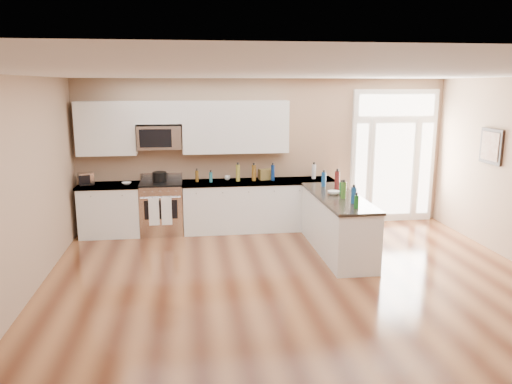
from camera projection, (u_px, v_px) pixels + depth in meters
ground at (315, 316)px, 5.91m from camera, size 8.00×8.00×0.00m
room_shell at (319, 174)px, 5.55m from camera, size 8.00×8.00×8.00m
back_cabinet_left at (111, 211)px, 9.02m from camera, size 1.10×0.66×0.94m
back_cabinet_right at (259, 207)px, 9.37m from camera, size 2.85×0.66×0.94m
peninsula_cabinet at (337, 226)px, 8.11m from camera, size 0.69×2.32×0.94m
upper_cabinet_left at (106, 128)px, 8.84m from camera, size 1.04×0.33×0.95m
upper_cabinet_right at (236, 127)px, 9.15m from camera, size 1.94×0.33×0.95m
upper_cabinet_short at (159, 112)px, 8.91m from camera, size 0.82×0.33×0.40m
microwave at (159, 137)px, 8.96m from camera, size 0.78×0.41×0.42m
entry_door at (393, 156)px, 9.80m from camera, size 1.70×0.10×2.60m
wall_art_near at (491, 146)px, 8.14m from camera, size 0.05×0.58×0.58m
kitchen_range at (162, 208)px, 9.13m from camera, size 0.76×0.68×1.08m
stockpot at (160, 177)px, 9.07m from camera, size 0.27×0.27×0.20m
toaster_oven at (86, 179)px, 8.86m from camera, size 0.31×0.28×0.22m
cardboard_box at (265, 174)px, 9.35m from camera, size 0.27×0.22×0.20m
bowl_left at (127, 183)px, 8.89m from camera, size 0.20×0.20×0.04m
bowl_peninsula at (334, 193)px, 8.08m from camera, size 0.23×0.23×0.06m
cup_counter at (227, 178)px, 9.31m from camera, size 0.11×0.11×0.08m
counter_bottles at (299, 180)px, 8.60m from camera, size 2.41×2.42×0.32m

